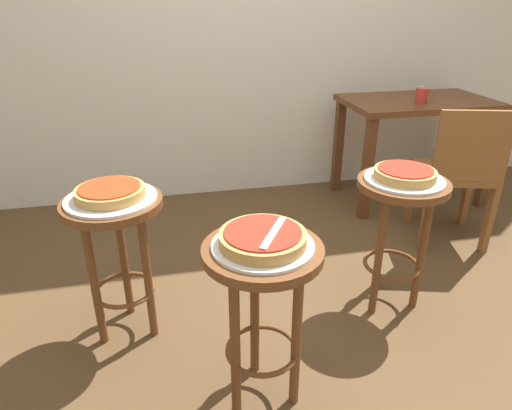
{
  "coord_description": "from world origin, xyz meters",
  "views": [
    {
      "loc": [
        -0.67,
        -1.64,
        1.4
      ],
      "look_at": [
        -0.3,
        0.06,
        0.59
      ],
      "focal_mm": 31.68,
      "sensor_mm": 36.0,
      "label": 1
    }
  ],
  "objects": [
    {
      "name": "stool_leftside",
      "position": [
        -0.89,
        0.1,
        0.49
      ],
      "size": [
        0.41,
        0.41,
        0.65
      ],
      "color": "brown",
      "rests_on": "ground_plane"
    },
    {
      "name": "serving_plate_middle",
      "position": [
        0.37,
        0.04,
        0.66
      ],
      "size": [
        0.35,
        0.35,
        0.01
      ],
      "primitive_type": "cylinder",
      "color": "silver",
      "rests_on": "stool_middle"
    },
    {
      "name": "wooden_chair",
      "position": [
        1.01,
        0.52,
        0.47
      ],
      "size": [
        0.49,
        0.49,
        0.85
      ],
      "color": "brown",
      "rests_on": "ground_plane"
    },
    {
      "name": "cup_near_edge",
      "position": [
        1.06,
        1.1,
        0.79
      ],
      "size": [
        0.08,
        0.08,
        0.09
      ],
      "primitive_type": "cylinder",
      "color": "red",
      "rests_on": "dining_table"
    },
    {
      "name": "pizza_foreground",
      "position": [
        -0.38,
        -0.39,
        0.69
      ],
      "size": [
        0.29,
        0.29,
        0.05
      ],
      "color": "tan",
      "rests_on": "serving_plate_foreground"
    },
    {
      "name": "dining_table",
      "position": [
        1.1,
        1.19,
        0.61
      ],
      "size": [
        1.02,
        0.61,
        0.74
      ],
      "color": "#5B3319",
      "rests_on": "ground_plane"
    },
    {
      "name": "serving_plate_foreground",
      "position": [
        -0.38,
        -0.39,
        0.66
      ],
      "size": [
        0.34,
        0.34,
        0.01
      ],
      "primitive_type": "cylinder",
      "color": "white",
      "rests_on": "stool_foreground"
    },
    {
      "name": "pizza_middle",
      "position": [
        0.37,
        0.04,
        0.69
      ],
      "size": [
        0.27,
        0.27,
        0.05
      ],
      "color": "tan",
      "rests_on": "serving_plate_middle"
    },
    {
      "name": "stool_middle",
      "position": [
        0.37,
        0.04,
        0.49
      ],
      "size": [
        0.41,
        0.41,
        0.65
      ],
      "color": "brown",
      "rests_on": "ground_plane"
    },
    {
      "name": "serving_plate_leftside",
      "position": [
        -0.89,
        0.1,
        0.66
      ],
      "size": [
        0.36,
        0.36,
        0.01
      ],
      "primitive_type": "cylinder",
      "color": "white",
      "rests_on": "stool_leftside"
    },
    {
      "name": "pizza_leftside",
      "position": [
        -0.89,
        0.1,
        0.69
      ],
      "size": [
        0.28,
        0.28,
        0.05
      ],
      "color": "tan",
      "rests_on": "serving_plate_leftside"
    },
    {
      "name": "condiment_shaker",
      "position": [
        1.15,
        1.25,
        0.78
      ],
      "size": [
        0.04,
        0.04,
        0.08
      ],
      "primitive_type": "cylinder",
      "color": "white",
      "rests_on": "dining_table"
    },
    {
      "name": "pizza_server_knife",
      "position": [
        -0.35,
        -0.41,
        0.71
      ],
      "size": [
        0.14,
        0.2,
        0.01
      ],
      "primitive_type": "cube",
      "rotation": [
        0.0,
        0.0,
        1.02
      ],
      "color": "silver",
      "rests_on": "pizza_foreground"
    },
    {
      "name": "ground_plane",
      "position": [
        0.0,
        0.0,
        0.0
      ],
      "size": [
        6.0,
        6.0,
        0.0
      ],
      "primitive_type": "plane",
      "color": "brown"
    },
    {
      "name": "stool_foreground",
      "position": [
        -0.38,
        -0.39,
        0.49
      ],
      "size": [
        0.41,
        0.41,
        0.65
      ],
      "color": "brown",
      "rests_on": "ground_plane"
    }
  ]
}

